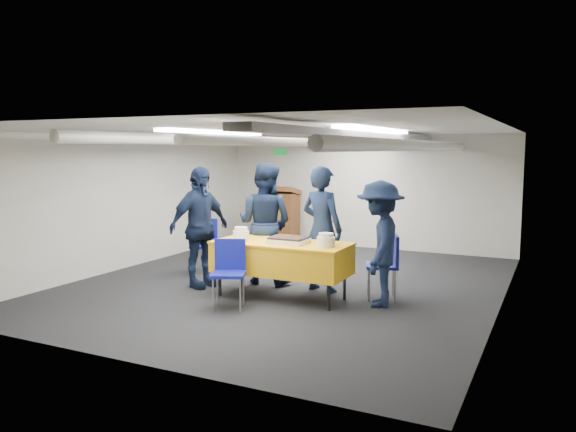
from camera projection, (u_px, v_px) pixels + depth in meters
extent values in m
plane|color=black|center=(289.00, 283.00, 8.46)|extent=(7.00, 7.00, 0.00)
cube|color=beige|center=(364.00, 192.00, 11.44)|extent=(6.00, 0.02, 2.30)
cube|color=beige|center=(133.00, 200.00, 9.63)|extent=(0.02, 7.00, 2.30)
cube|color=beige|center=(504.00, 218.00, 7.02)|extent=(0.02, 7.00, 2.30)
cube|color=white|center=(289.00, 130.00, 8.19)|extent=(6.00, 7.00, 0.02)
cylinder|color=silver|center=(178.00, 139.00, 9.07)|extent=(0.10, 6.90, 0.10)
cylinder|color=silver|center=(236.00, 141.00, 8.60)|extent=(0.14, 6.90, 0.14)
cylinder|color=silver|center=(327.00, 143.00, 7.95)|extent=(0.10, 6.90, 0.10)
cylinder|color=silver|center=(419.00, 146.00, 7.39)|extent=(0.14, 6.90, 0.14)
cube|color=gray|center=(368.00, 135.00, 7.68)|extent=(0.28, 6.90, 0.08)
cube|color=white|center=(214.00, 133.00, 8.76)|extent=(0.25, 2.60, 0.04)
cube|color=white|center=(375.00, 130.00, 7.62)|extent=(0.25, 2.60, 0.04)
cube|color=#0C591E|center=(280.00, 152.00, 12.15)|extent=(0.30, 0.04, 0.12)
cylinder|color=black|center=(220.00, 283.00, 7.71)|extent=(0.04, 0.04, 0.36)
cylinder|color=black|center=(329.00, 297.00, 7.01)|extent=(0.04, 0.04, 0.36)
cylinder|color=black|center=(241.00, 275.00, 8.22)|extent=(0.04, 0.04, 0.36)
cylinder|color=black|center=(345.00, 287.00, 7.52)|extent=(0.04, 0.04, 0.36)
cube|color=yellow|center=(281.00, 258.00, 7.57)|extent=(1.83, 0.79, 0.39)
cube|color=yellow|center=(281.00, 243.00, 7.55)|extent=(1.85, 0.81, 0.03)
cube|color=white|center=(289.00, 241.00, 7.47)|extent=(0.49, 0.39, 0.06)
cube|color=black|center=(289.00, 238.00, 7.47)|extent=(0.47, 0.37, 0.03)
sphere|color=navy|center=(268.00, 238.00, 7.40)|extent=(0.04, 0.04, 0.04)
sphere|color=navy|center=(280.00, 235.00, 7.72)|extent=(0.04, 0.04, 0.04)
sphere|color=navy|center=(276.00, 239.00, 7.36)|extent=(0.04, 0.04, 0.04)
sphere|color=navy|center=(287.00, 235.00, 7.67)|extent=(0.04, 0.04, 0.04)
sphere|color=navy|center=(283.00, 240.00, 7.31)|extent=(0.04, 0.04, 0.04)
sphere|color=navy|center=(294.00, 236.00, 7.62)|extent=(0.04, 0.04, 0.04)
sphere|color=navy|center=(290.00, 240.00, 7.26)|extent=(0.04, 0.04, 0.04)
sphere|color=navy|center=(302.00, 236.00, 7.58)|extent=(0.04, 0.04, 0.04)
sphere|color=navy|center=(298.00, 241.00, 7.22)|extent=(0.04, 0.04, 0.04)
sphere|color=navy|center=(309.00, 237.00, 7.53)|extent=(0.04, 0.04, 0.04)
sphere|color=navy|center=(270.00, 237.00, 7.49)|extent=(0.04, 0.04, 0.04)
sphere|color=navy|center=(302.00, 240.00, 7.29)|extent=(0.04, 0.04, 0.04)
sphere|color=navy|center=(273.00, 236.00, 7.57)|extent=(0.04, 0.04, 0.04)
sphere|color=navy|center=(305.00, 239.00, 7.37)|extent=(0.04, 0.04, 0.04)
sphere|color=navy|center=(276.00, 236.00, 7.65)|extent=(0.04, 0.04, 0.04)
sphere|color=navy|center=(308.00, 238.00, 7.44)|extent=(0.04, 0.04, 0.04)
cylinder|color=white|center=(241.00, 235.00, 7.76)|extent=(0.22, 0.22, 0.12)
cylinder|color=white|center=(241.00, 229.00, 7.75)|extent=(0.18, 0.18, 0.05)
cylinder|color=white|center=(326.00, 242.00, 7.20)|extent=(0.24, 0.24, 0.12)
cylinder|color=white|center=(326.00, 235.00, 7.19)|extent=(0.19, 0.19, 0.05)
cube|color=brown|center=(284.00, 219.00, 11.81)|extent=(0.55, 0.45, 1.10)
cube|color=brown|center=(283.00, 191.00, 11.72)|extent=(0.62, 0.53, 0.21)
cylinder|color=gold|center=(279.00, 213.00, 11.59)|extent=(0.28, 0.02, 0.28)
cylinder|color=gray|center=(213.00, 296.00, 6.93)|extent=(0.02, 0.02, 0.43)
cylinder|color=gray|center=(240.00, 296.00, 6.91)|extent=(0.02, 0.02, 0.43)
cylinder|color=gray|center=(217.00, 289.00, 7.26)|extent=(0.02, 0.02, 0.43)
cylinder|color=gray|center=(243.00, 289.00, 7.25)|extent=(0.02, 0.02, 0.43)
cube|color=navy|center=(228.00, 274.00, 7.06)|extent=(0.55, 0.55, 0.04)
cube|color=navy|center=(230.00, 254.00, 7.22)|extent=(0.38, 0.20, 0.40)
cylinder|color=gray|center=(368.00, 279.00, 7.78)|extent=(0.02, 0.02, 0.43)
cylinder|color=gray|center=(369.00, 285.00, 7.45)|extent=(0.02, 0.02, 0.43)
cylinder|color=gray|center=(393.00, 280.00, 7.75)|extent=(0.02, 0.02, 0.43)
cylinder|color=gray|center=(395.00, 286.00, 7.41)|extent=(0.02, 0.02, 0.43)
cube|color=navy|center=(382.00, 266.00, 7.57)|extent=(0.54, 0.54, 0.04)
cube|color=navy|center=(396.00, 250.00, 7.52)|extent=(0.17, 0.39, 0.40)
cylinder|color=gray|center=(192.00, 262.00, 8.99)|extent=(0.02, 0.02, 0.43)
cylinder|color=gray|center=(213.00, 262.00, 8.99)|extent=(0.02, 0.02, 0.43)
cylinder|color=gray|center=(196.00, 258.00, 9.33)|extent=(0.02, 0.02, 0.43)
cylinder|color=gray|center=(216.00, 258.00, 9.32)|extent=(0.02, 0.02, 0.43)
cube|color=navy|center=(204.00, 246.00, 9.13)|extent=(0.56, 0.56, 0.04)
cube|color=navy|center=(205.00, 231.00, 9.29)|extent=(0.38, 0.21, 0.40)
imported|color=black|center=(322.00, 229.00, 7.93)|extent=(0.73, 0.57, 1.78)
imported|color=black|center=(265.00, 224.00, 8.39)|extent=(0.89, 0.70, 1.81)
imported|color=black|center=(199.00, 227.00, 8.17)|extent=(0.69, 1.11, 1.77)
imported|color=black|center=(380.00, 244.00, 7.18)|extent=(0.81, 1.15, 1.62)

